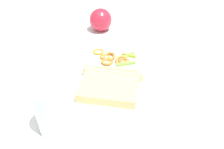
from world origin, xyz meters
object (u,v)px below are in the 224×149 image
object	(u,v)px
plate	(112,82)
drinking_glass	(51,111)
apple_1	(101,20)
sandwich	(115,65)
bread_slice_side	(109,88)

from	to	relation	value
plate	drinking_glass	xyz separation A→B (m)	(0.08, -0.18, 0.05)
plate	apple_1	size ratio (longest dim) A/B	3.37
plate	drinking_glass	distance (m)	0.20
drinking_glass	apple_1	bearing A→B (deg)	143.96
sandwich	drinking_glass	distance (m)	0.24
bread_slice_side	drinking_glass	bearing A→B (deg)	-126.62
sandwich	drinking_glass	bearing A→B (deg)	-112.87
sandwich	apple_1	xyz separation A→B (m)	(-0.26, 0.07, 0.01)
bread_slice_side	drinking_glass	distance (m)	0.16
apple_1	plate	bearing A→B (deg)	-18.55
bread_slice_side	drinking_glass	size ratio (longest dim) A/B	1.23
bread_slice_side	apple_1	size ratio (longest dim) A/B	1.73
plate	drinking_glass	bearing A→B (deg)	-64.85
sandwich	bread_slice_side	size ratio (longest dim) A/B	1.25
apple_1	sandwich	bearing A→B (deg)	-15.65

